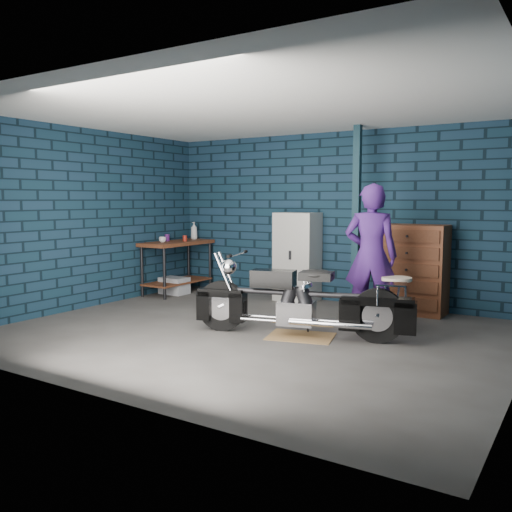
{
  "coord_description": "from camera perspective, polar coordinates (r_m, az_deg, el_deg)",
  "views": [
    {
      "loc": [
        3.5,
        -5.5,
        1.64
      ],
      "look_at": [
        -0.14,
        0.3,
        0.92
      ],
      "focal_mm": 38.0,
      "sensor_mm": 36.0,
      "label": 1
    }
  ],
  "objects": [
    {
      "name": "ground",
      "position": [
        6.73,
        -0.37,
        -8.13
      ],
      "size": [
        6.0,
        6.0,
        0.0
      ],
      "primitive_type": "plane",
      "color": "#4A4845",
      "rests_on": "ground"
    },
    {
      "name": "mug_purple",
      "position": [
        9.63,
        -9.34,
        1.91
      ],
      "size": [
        0.1,
        0.1,
        0.12
      ],
      "primitive_type": "cylinder",
      "rotation": [
        0.0,
        0.0,
        0.15
      ],
      "color": "#571B6D",
      "rests_on": "workbench"
    },
    {
      "name": "room_walls",
      "position": [
        7.0,
        2.08,
        8.13
      ],
      "size": [
        6.02,
        5.01,
        2.71
      ],
      "color": "#102837",
      "rests_on": "ground"
    },
    {
      "name": "person",
      "position": [
        7.12,
        11.99,
        0.04
      ],
      "size": [
        0.76,
        0.6,
        1.84
      ],
      "primitive_type": "imported",
      "rotation": [
        0.0,
        0.0,
        3.4
      ],
      "color": "#441E71",
      "rests_on": "ground"
    },
    {
      "name": "cup_a",
      "position": [
        9.35,
        -9.82,
        1.71
      ],
      "size": [
        0.15,
        0.15,
        0.1
      ],
      "primitive_type": "imported",
      "rotation": [
        0.0,
        0.0,
        0.26
      ],
      "color": "beige",
      "rests_on": "workbench"
    },
    {
      "name": "mug_red",
      "position": [
        9.55,
        -7.49,
        1.86
      ],
      "size": [
        0.08,
        0.08,
        0.1
      ],
      "primitive_type": "cylinder",
      "rotation": [
        0.0,
        0.0,
        0.04
      ],
      "color": "maroon",
      "rests_on": "workbench"
    },
    {
      "name": "workbench",
      "position": [
        9.61,
        -8.28,
        -1.16
      ],
      "size": [
        0.6,
        1.4,
        0.91
      ],
      "primitive_type": "cube",
      "color": "brown",
      "rests_on": "ground"
    },
    {
      "name": "motorcycle",
      "position": [
        6.48,
        4.78,
        -4.2
      ],
      "size": [
        2.34,
        1.15,
        0.99
      ],
      "primitive_type": null,
      "rotation": [
        0.0,
        0.0,
        0.25
      ],
      "color": "black",
      "rests_on": "ground"
    },
    {
      "name": "tool_chest",
      "position": [
        8.1,
        16.07,
        -1.34
      ],
      "size": [
        0.96,
        0.53,
        1.28
      ],
      "primitive_type": "cube",
      "color": "brown",
      "rests_on": "ground"
    },
    {
      "name": "storage_bin",
      "position": [
        9.55,
        -8.6,
        -3.09
      ],
      "size": [
        0.46,
        0.33,
        0.29
      ],
      "primitive_type": "cube",
      "color": "#989BA1",
      "rests_on": "ground"
    },
    {
      "name": "shop_stool",
      "position": [
        7.03,
        14.53,
        -4.9
      ],
      "size": [
        0.46,
        0.46,
        0.67
      ],
      "primitive_type": null,
      "rotation": [
        0.0,
        0.0,
        -0.29
      ],
      "color": "beige",
      "rests_on": "ground"
    },
    {
      "name": "support_post",
      "position": [
        8.02,
        10.5,
        3.81
      ],
      "size": [
        0.1,
        0.1,
        2.7
      ],
      "primitive_type": "cube",
      "color": "#102932",
      "rests_on": "ground"
    },
    {
      "name": "locker",
      "position": [
        8.79,
        4.34,
        -0.09
      ],
      "size": [
        0.67,
        0.48,
        1.43
      ],
      "primitive_type": "cube",
      "color": "beige",
      "rests_on": "ground"
    },
    {
      "name": "bottle",
      "position": [
        10.03,
        -6.54,
        2.68
      ],
      "size": [
        0.13,
        0.13,
        0.32
      ],
      "primitive_type": "imported",
      "rotation": [
        0.0,
        0.0,
        0.06
      ],
      "color": "#989BA1",
      "rests_on": "workbench"
    },
    {
      "name": "drip_mat",
      "position": [
        6.59,
        4.74,
        -8.43
      ],
      "size": [
        0.89,
        0.75,
        0.01
      ],
      "primitive_type": "cube",
      "rotation": [
        0.0,
        0.0,
        0.25
      ],
      "color": "brown",
      "rests_on": "ground"
    }
  ]
}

